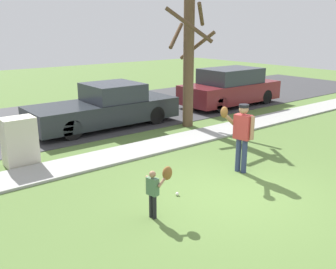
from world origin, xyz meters
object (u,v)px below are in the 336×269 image
Objects in this scene: street_tree_near at (189,61)px; parked_pickup_dark at (106,108)px; person_adult at (241,131)px; baseball at (177,194)px; utility_cabinet at (20,141)px; parked_suv_maroon at (230,88)px; person_child at (157,185)px.

street_tree_near is 3.31m from parked_pickup_dark.
person_adult is 22.52× the size of baseball.
utility_cabinet is 0.26× the size of parked_suv_maroon.
person_child is at bearing -135.88° from street_tree_near.
parked_suv_maroon is at bearing 36.53° from baseball.
utility_cabinet is at bearing 116.58° from baseball.
street_tree_near reaches higher than parked_suv_maroon.
parked_pickup_dark reaches higher than person_child.
street_tree_near is at bearing 46.69° from baseball.
utility_cabinet reaches higher than person_child.
street_tree_near is 0.91× the size of parked_suv_maroon.
parked_pickup_dark is at bearing 142.59° from street_tree_near.
utility_cabinet is 0.24× the size of parked_pickup_dark.
person_adult is at bearing 93.43° from parked_pickup_dark.
person_adult is 1.71× the size of person_child.
utility_cabinet is (-3.97, 3.78, -0.43)m from person_adult.
parked_pickup_dark reaches higher than baseball.
person_child is 13.16× the size of baseball.
person_child reaches higher than baseball.
person_adult is 2.27m from baseball.
street_tree_near is (5.92, 0.33, 1.67)m from utility_cabinet.
person_adult is at bearing -115.29° from street_tree_near.
utility_cabinet is at bearing 93.64° from person_child.
person_adult is 8.18m from parked_suv_maroon.
baseball is at bearing -63.42° from utility_cabinet.
baseball is 9.82m from parked_suv_maroon.
person_child is at bearing 1.16° from person_adult.
parked_suv_maroon is (9.81, 1.94, 0.17)m from utility_cabinet.
parked_pickup_dark is (-0.35, 5.86, -0.37)m from person_adult.
person_adult is at bearing 2.92° from baseball.
utility_cabinet reaches higher than baseball.
baseball is at bearing 18.74° from person_child.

